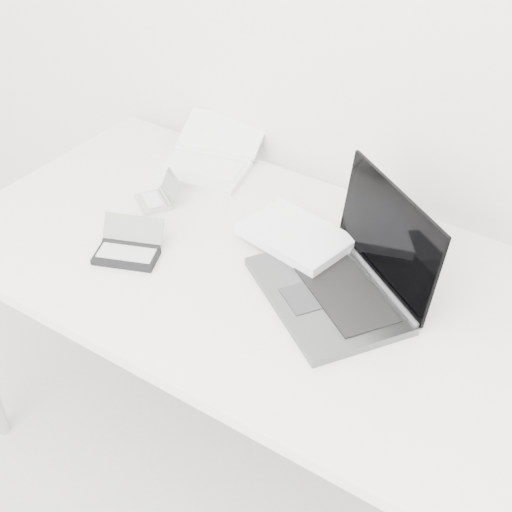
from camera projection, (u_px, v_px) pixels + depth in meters
The scene contains 5 objects.
desk at pixel (276, 288), 1.66m from camera, with size 1.60×0.80×0.73m.
laptop_large at pixel (330, 264), 1.59m from camera, with size 0.53×0.43×0.24m.
netbook_open_white at pixel (208, 160), 1.99m from camera, with size 0.31×0.36×0.08m.
pda_silver at pixel (158, 198), 1.85m from camera, with size 0.13×0.14×0.07m.
palmtop_charcoal at pixel (128, 249), 1.67m from camera, with size 0.18×0.17×0.07m.
Camera 1 is at (0.66, 0.47, 1.76)m, focal length 50.00 mm.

